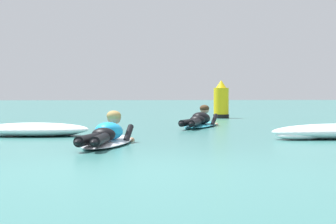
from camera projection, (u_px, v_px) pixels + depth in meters
ground_plane at (99, 124)px, 15.97m from camera, size 120.00×120.00×0.00m
surfer_near at (107, 136)px, 9.20m from camera, size 1.08×2.56×0.53m
surfer_far at (200, 121)px, 14.21m from camera, size 1.38×2.60×0.54m
whitewater_mid_right at (34, 130)px, 11.23m from camera, size 2.03×1.21×0.24m
channel_marker_buoy at (221, 103)px, 19.49m from camera, size 0.48×0.48×1.17m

